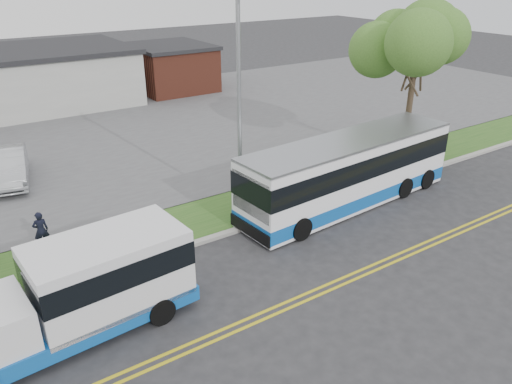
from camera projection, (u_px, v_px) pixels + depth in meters
ground at (213, 256)px, 18.99m from camera, size 140.00×140.00×0.00m
lane_line_north at (272, 308)px, 16.08m from camera, size 70.00×0.12×0.01m
lane_line_south at (277, 313)px, 15.86m from camera, size 70.00×0.12×0.01m
curb at (200, 242)px, 19.79m from camera, size 80.00×0.30×0.15m
verge at (180, 224)px, 21.16m from camera, size 80.00×3.30×0.10m
parking_lot at (82, 137)px, 31.81m from camera, size 80.00×25.00×0.10m
brick_wing at (171, 67)px, 43.12m from camera, size 6.30×7.30×3.90m
tree_east at (417, 47)px, 25.75m from camera, size 5.20×5.20×8.33m
streetlight_near at (240, 95)px, 20.39m from camera, size 0.35×1.53×9.50m
shuttle_bus at (86, 286)px, 14.63m from camera, size 7.57×2.97×2.84m
transit_bus at (348, 171)px, 22.53m from camera, size 11.41×3.36×3.13m
pedestrian at (41, 230)px, 19.00m from camera, size 0.57×0.38×1.55m
parked_car_a at (8, 167)px, 24.86m from camera, size 2.64×5.22×1.64m
grocery_bag_left at (37, 249)px, 18.92m from camera, size 0.32×0.32×0.32m
grocery_bag_right at (50, 239)px, 19.60m from camera, size 0.32×0.32×0.32m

